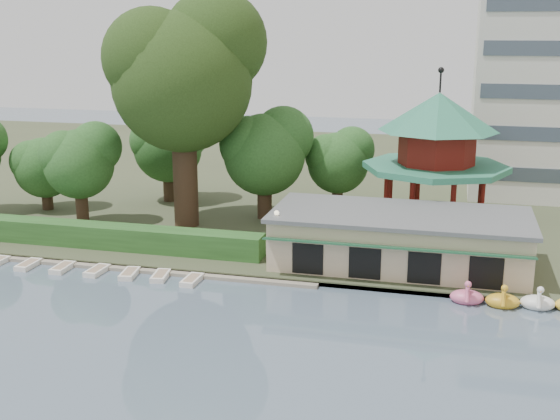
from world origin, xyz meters
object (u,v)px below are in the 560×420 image
(big_tree, at_px, (184,69))
(dock, at_px, (96,264))
(boathouse, at_px, (400,238))
(pavilion, at_px, (437,148))

(big_tree, bearing_deg, dock, -106.04)
(boathouse, bearing_deg, big_tree, 161.74)
(dock, xyz_separation_m, boathouse, (22.00, 4.77, 2.25))
(pavilion, bearing_deg, dock, -148.34)
(dock, height_order, big_tree, big_tree)
(boathouse, xyz_separation_m, pavilion, (2.00, 10.03, 5.11))
(dock, distance_m, big_tree, 17.89)
(pavilion, height_order, big_tree, big_tree)
(pavilion, bearing_deg, big_tree, -169.64)
(boathouse, distance_m, big_tree, 22.94)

